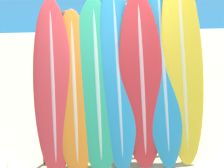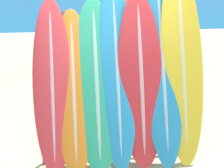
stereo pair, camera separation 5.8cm
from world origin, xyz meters
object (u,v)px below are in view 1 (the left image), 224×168
at_px(surfboard_slot_3, 118,75).
at_px(person_near_water, 123,19).
at_px(surfboard_rack, 120,130).
at_px(surfboard_slot_1, 74,90).
at_px(surfboard_slot_2, 97,83).
at_px(surfboard_slot_5, 163,65).
at_px(surfboard_slot_0, 53,85).
at_px(surfboard_slot_6, 182,63).
at_px(person_mid_beach, 67,51).
at_px(surfboard_slot_4, 142,79).

relative_size(surfboard_slot_3, person_near_water, 1.26).
xyz_separation_m(surfboard_rack, surfboard_slot_1, (-0.58, 0.07, 0.55)).
bearing_deg(surfboard_slot_2, person_near_water, 77.78).
bearing_deg(surfboard_slot_5, surfboard_slot_0, -176.89).
height_order(surfboard_slot_6, person_mid_beach, surfboard_slot_6).
height_order(surfboard_slot_2, person_mid_beach, surfboard_slot_2).
bearing_deg(surfboard_slot_0, surfboard_slot_3, 2.83).
bearing_deg(surfboard_slot_4, person_near_water, 82.17).
distance_m(surfboard_slot_0, surfboard_slot_2, 0.55).
xyz_separation_m(surfboard_slot_3, surfboard_slot_6, (0.86, 0.02, 0.12)).
bearing_deg(person_near_water, surfboard_slot_2, 69.91).
distance_m(surfboard_slot_2, surfboard_slot_6, 1.15).
bearing_deg(surfboard_slot_6, surfboard_slot_3, -178.45).
height_order(surfboard_slot_2, surfboard_slot_6, surfboard_slot_6).
distance_m(surfboard_slot_5, surfboard_slot_6, 0.26).
bearing_deg(surfboard_slot_3, person_mid_beach, 105.50).
bearing_deg(surfboard_slot_1, surfboard_slot_0, 175.08).
distance_m(surfboard_slot_0, person_near_water, 7.57).
distance_m(surfboard_slot_2, person_near_water, 7.43).
relative_size(surfboard_rack, surfboard_slot_4, 0.94).
height_order(surfboard_slot_2, person_near_water, surfboard_slot_2).
bearing_deg(person_mid_beach, surfboard_slot_3, 68.35).
height_order(surfboard_rack, person_mid_beach, person_mid_beach).
relative_size(surfboard_rack, person_near_water, 1.12).
xyz_separation_m(surfboard_slot_1, surfboard_slot_5, (1.16, 0.10, 0.26)).
distance_m(surfboard_slot_1, surfboard_slot_5, 1.20).
height_order(surfboard_slot_1, surfboard_slot_4, surfboard_slot_4).
bearing_deg(surfboard_slot_0, person_near_water, 73.69).
height_order(surfboard_slot_0, surfboard_slot_1, surfboard_slot_0).
height_order(person_near_water, person_mid_beach, person_near_water).
relative_size(surfboard_slot_2, surfboard_slot_6, 0.83).
xyz_separation_m(surfboard_slot_2, surfboard_slot_3, (0.27, 0.03, 0.10)).
distance_m(surfboard_slot_0, surfboard_slot_3, 0.83).
bearing_deg(person_near_water, surfboard_slot_5, 76.54).
distance_m(surfboard_slot_1, person_near_water, 7.53).
height_order(surfboard_slot_4, surfboard_slot_5, surfboard_slot_5).
height_order(surfboard_rack, surfboard_slot_3, surfboard_slot_3).
height_order(surfboard_slot_4, surfboard_slot_6, surfboard_slot_6).
distance_m(surfboard_slot_3, person_near_water, 7.35).
relative_size(surfboard_slot_6, person_near_water, 1.39).
bearing_deg(surfboard_slot_2, surfboard_slot_4, -1.67).
xyz_separation_m(surfboard_slot_4, person_near_water, (1.00, 7.28, -0.09)).
relative_size(surfboard_slot_1, person_mid_beach, 1.11).
bearing_deg(person_near_water, surfboard_slot_4, 74.30).
bearing_deg(surfboard_slot_5, person_near_water, 84.41).
xyz_separation_m(surfboard_slot_0, surfboard_slot_6, (1.69, 0.06, 0.22)).
relative_size(surfboard_slot_3, surfboard_slot_4, 1.05).
relative_size(surfboard_slot_4, person_mid_beach, 1.24).
xyz_separation_m(surfboard_rack, surfboard_slot_5, (0.58, 0.17, 0.81)).
xyz_separation_m(surfboard_slot_5, person_near_water, (0.70, 7.19, -0.25)).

